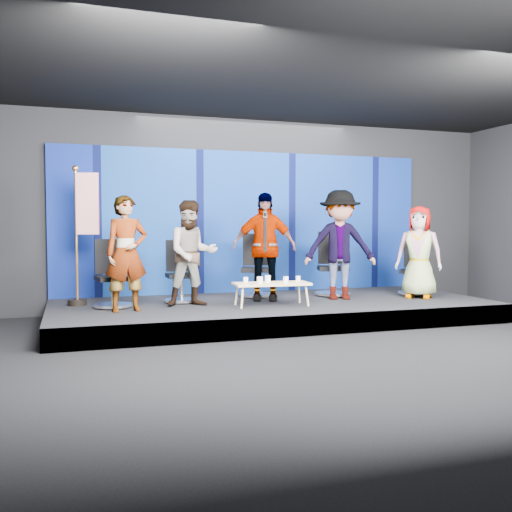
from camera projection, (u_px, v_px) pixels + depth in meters
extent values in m
plane|color=black|center=(343.00, 351.00, 6.93)|extent=(10.00, 10.00, 0.00)
cube|color=black|center=(246.00, 214.00, 10.63)|extent=(10.00, 0.02, 3.50)
cube|color=black|center=(345.00, 59.00, 6.75)|extent=(10.00, 8.00, 0.02)
cube|color=black|center=(273.00, 310.00, 9.29)|extent=(7.00, 3.00, 0.30)
cube|color=navy|center=(247.00, 222.00, 10.59)|extent=(7.00, 0.08, 2.60)
cylinder|color=silver|center=(113.00, 306.00, 8.54)|extent=(0.66, 0.66, 0.06)
cylinder|color=silver|center=(113.00, 291.00, 8.53)|extent=(0.07, 0.07, 0.39)
cube|color=black|center=(113.00, 278.00, 8.52)|extent=(0.53, 0.53, 0.07)
cube|color=black|center=(109.00, 256.00, 8.71)|extent=(0.43, 0.12, 0.53)
imported|color=black|center=(127.00, 253.00, 8.16)|extent=(0.66, 0.49, 1.67)
cylinder|color=silver|center=(181.00, 301.00, 9.15)|extent=(0.57, 0.57, 0.06)
cylinder|color=silver|center=(181.00, 287.00, 9.13)|extent=(0.07, 0.07, 0.38)
cube|color=black|center=(181.00, 276.00, 9.12)|extent=(0.45, 0.45, 0.07)
cube|color=black|center=(179.00, 256.00, 9.32)|extent=(0.41, 0.05, 0.52)
imported|color=black|center=(192.00, 253.00, 8.71)|extent=(0.79, 0.62, 1.62)
cylinder|color=silver|center=(255.00, 295.00, 9.85)|extent=(0.78, 0.78, 0.06)
cylinder|color=silver|center=(255.00, 282.00, 9.84)|extent=(0.07, 0.07, 0.41)
cube|color=black|center=(255.00, 270.00, 9.83)|extent=(0.63, 0.63, 0.07)
cube|color=black|center=(256.00, 249.00, 10.06)|extent=(0.44, 0.19, 0.57)
imported|color=black|center=(264.00, 247.00, 9.38)|extent=(1.12, 0.75, 1.77)
cylinder|color=silver|center=(333.00, 294.00, 10.02)|extent=(0.80, 0.80, 0.06)
cylinder|color=silver|center=(333.00, 280.00, 10.00)|extent=(0.07, 0.07, 0.42)
cube|color=black|center=(333.00, 268.00, 9.99)|extent=(0.64, 0.64, 0.07)
cube|color=black|center=(331.00, 248.00, 10.23)|extent=(0.46, 0.20, 0.58)
imported|color=black|center=(340.00, 245.00, 9.52)|extent=(1.33, 1.02, 1.83)
cylinder|color=silver|center=(413.00, 293.00, 10.18)|extent=(0.77, 0.77, 0.05)
cylinder|color=silver|center=(413.00, 282.00, 10.17)|extent=(0.06, 0.06, 0.36)
cube|color=black|center=(413.00, 271.00, 10.16)|extent=(0.62, 0.62, 0.06)
cube|color=black|center=(415.00, 254.00, 10.34)|extent=(0.33, 0.30, 0.50)
imported|color=black|center=(419.00, 252.00, 9.69)|extent=(0.90, 0.88, 1.57)
cube|color=tan|center=(272.00, 284.00, 8.76)|extent=(1.19, 0.57, 0.04)
cylinder|color=tan|center=(242.00, 298.00, 8.45)|extent=(0.03, 0.03, 0.32)
cylinder|color=tan|center=(237.00, 295.00, 8.83)|extent=(0.03, 0.03, 0.32)
cylinder|color=tan|center=(307.00, 296.00, 8.70)|extent=(0.03, 0.03, 0.32)
cylinder|color=tan|center=(299.00, 293.00, 9.07)|extent=(0.03, 0.03, 0.32)
cylinder|color=silver|center=(246.00, 280.00, 8.73)|extent=(0.07, 0.07, 0.09)
cylinder|color=silver|center=(260.00, 280.00, 8.61)|extent=(0.09, 0.09, 0.11)
cylinder|color=silver|center=(268.00, 279.00, 8.82)|extent=(0.09, 0.09, 0.11)
cylinder|color=silver|center=(286.00, 280.00, 8.73)|extent=(0.08, 0.08, 0.10)
cylinder|color=silver|center=(298.00, 279.00, 8.96)|extent=(0.07, 0.07, 0.08)
cylinder|color=black|center=(77.00, 302.00, 8.82)|extent=(0.29, 0.29, 0.09)
cylinder|color=gold|center=(76.00, 236.00, 8.77)|extent=(0.04, 0.04, 1.97)
sphere|color=gold|center=(75.00, 168.00, 8.71)|extent=(0.10, 0.10, 0.10)
cube|color=red|center=(87.00, 204.00, 8.73)|extent=(0.34, 0.14, 0.94)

